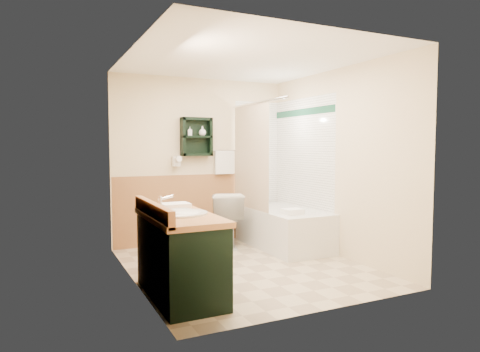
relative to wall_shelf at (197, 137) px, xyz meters
name	(u,v)px	position (x,y,z in m)	size (l,w,h in m)	color
floor	(246,267)	(0.10, -1.41, -1.55)	(3.00, 3.00, 0.00)	#C5B290
back_wall	(200,161)	(0.10, 0.11, -0.35)	(2.60, 0.04, 2.40)	#F3E6BE
left_wall	(131,167)	(-1.22, -1.41, -0.35)	(0.04, 3.00, 2.40)	#F3E6BE
right_wall	(338,163)	(1.42, -1.41, -0.35)	(0.04, 3.00, 2.40)	#F3E6BE
ceiling	(246,58)	(0.10, -1.41, 0.87)	(2.60, 3.00, 0.04)	white
wainscot_left	(135,234)	(-1.19, -1.41, -1.05)	(2.98, 2.98, 1.00)	#B37648
wainscot_back	(202,208)	(0.10, 0.08, -1.05)	(2.58, 2.58, 1.00)	#B37648
mirror_frame	(148,137)	(-1.17, -1.96, -0.05)	(1.30, 1.30, 1.00)	brown
mirror_glass	(148,137)	(-1.17, -1.96, -0.05)	(1.20, 1.20, 0.90)	white
tile_right	(302,171)	(1.38, -0.66, -0.50)	(1.50, 1.50, 2.10)	white
tile_back	(263,169)	(1.13, 0.07, -0.50)	(0.95, 0.95, 2.10)	white
tile_accent	(302,112)	(1.37, -0.66, 0.35)	(1.50, 1.50, 0.10)	#144731
wall_shelf	(197,137)	(0.00, 0.00, 0.00)	(0.45, 0.15, 0.55)	black
hair_dryer	(176,161)	(-0.30, 0.02, -0.35)	(0.10, 0.24, 0.18)	silver
towel_bar	(224,151)	(0.45, 0.04, -0.20)	(0.40, 0.06, 0.40)	white
curtain_rod	(257,103)	(0.63, -0.66, 0.45)	(0.03, 0.03, 1.60)	silver
shower_curtain	(251,165)	(0.63, -0.48, -0.40)	(1.05, 1.05, 1.70)	beige
vanity	(180,255)	(-0.89, -2.02, -1.16)	(0.59, 1.23, 0.78)	black
bathtub	(284,228)	(1.03, -0.74, -1.28)	(0.80, 1.50, 0.53)	silver
toilet	(226,219)	(0.31, -0.32, -1.17)	(0.43, 0.77, 0.76)	silver
counter_towel	(175,205)	(-0.79, -1.55, -0.75)	(0.29, 0.23, 0.04)	white
vanity_book	(150,199)	(-1.06, -1.56, -0.66)	(0.15, 0.02, 0.21)	black
tub_towel	(292,212)	(0.89, -1.17, -0.98)	(0.25, 0.21, 0.07)	white
soap_bottle_a	(190,134)	(-0.10, -0.01, 0.04)	(0.06, 0.13, 0.06)	silver
soap_bottle_b	(202,132)	(0.09, -0.01, 0.07)	(0.11, 0.14, 0.11)	silver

